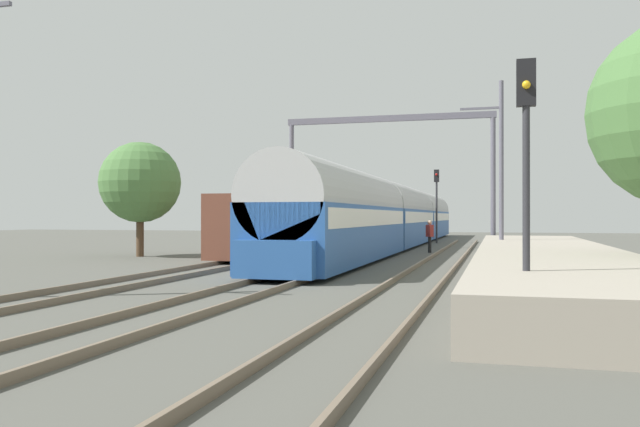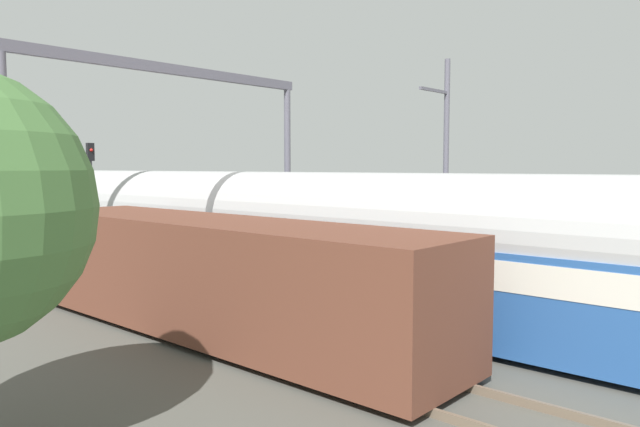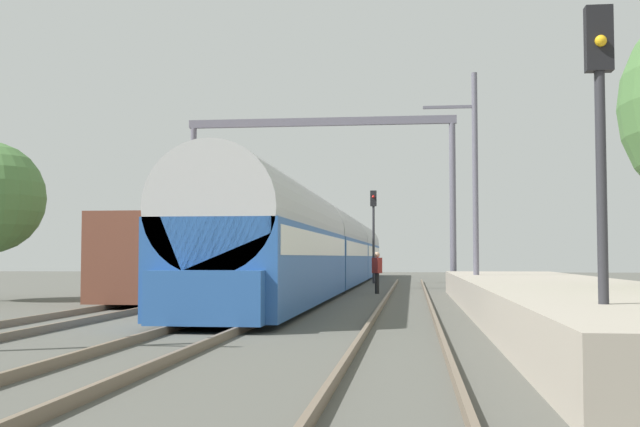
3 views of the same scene
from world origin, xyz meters
TOP-DOWN VIEW (x-y plane):
  - ground at (0.00, 0.00)m, footprint 120.00×120.00m
  - track_far_west at (-3.94, 0.00)m, footprint 1.52×60.00m
  - track_west at (0.00, 0.00)m, footprint 1.52×60.00m
  - track_east at (3.94, 0.00)m, footprint 1.52×60.00m
  - platform at (7.76, 2.00)m, footprint 4.40×28.00m
  - passenger_train at (0.00, 21.25)m, footprint 2.93×49.20m
  - freight_car at (-3.94, 9.58)m, footprint 2.80×13.00m
  - person_crossing at (2.67, 14.19)m, footprint 0.44×0.46m
  - railway_signal_near at (6.70, -7.81)m, footprint 0.36×0.30m
  - railway_signal_far at (1.92, 26.79)m, footprint 0.36×0.30m
  - catenary_gantry at (0.00, 16.90)m, footprint 12.28×0.28m
  - catenary_pole_east_mid at (6.29, 9.21)m, footprint 1.90×0.20m
  - tree_west_background at (-10.48, 7.11)m, footprint 3.89×3.89m

SIDE VIEW (x-z plane):
  - ground at x=0.00m, z-range 0.00..0.00m
  - track_far_west at x=-3.94m, z-range 0.00..0.16m
  - track_west at x=0.00m, z-range 0.00..0.16m
  - track_east at x=3.94m, z-range 0.00..0.16m
  - platform at x=7.76m, z-range 0.00..0.90m
  - person_crossing at x=2.67m, z-range 0.16..1.89m
  - freight_car at x=-3.94m, z-range 0.12..2.82m
  - passenger_train at x=0.00m, z-range 0.06..3.88m
  - railway_signal_near at x=6.70m, z-range 0.70..5.66m
  - railway_signal_far at x=1.92m, z-range 0.73..6.06m
  - tree_west_background at x=-10.48m, z-range 0.81..6.35m
  - catenary_pole_east_mid at x=6.29m, z-range 0.15..8.15m
  - catenary_gantry at x=0.00m, z-range 1.68..9.54m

